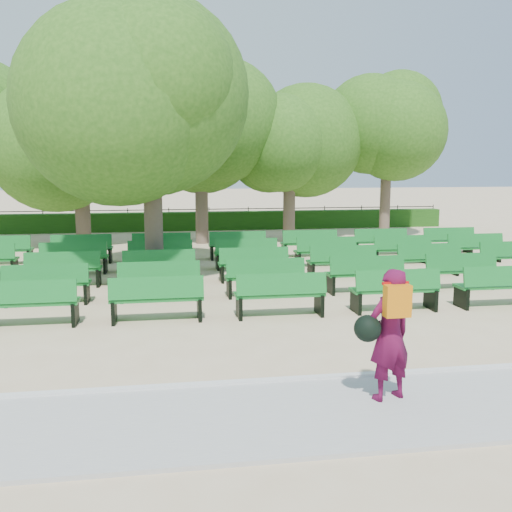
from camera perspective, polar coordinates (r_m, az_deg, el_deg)
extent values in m
plane|color=#CBAF86|center=(14.65, -4.34, -3.72)|extent=(120.00, 120.00, 0.00)
cube|color=#AAAAA6|center=(7.66, 0.36, -15.91)|extent=(30.00, 2.20, 0.06)
cube|color=silver|center=(8.69, -0.90, -12.60)|extent=(30.00, 0.12, 0.10)
cube|color=#1E4C13|center=(28.40, -6.67, 3.48)|extent=(26.00, 0.70, 0.90)
cube|color=#137026|center=(16.07, -0.30, -0.77)|extent=(1.98, 0.70, 0.06)
cube|color=#137026|center=(15.80, -0.17, 0.05)|extent=(1.95, 0.30, 0.46)
cylinder|color=brown|center=(16.11, -10.22, 3.67)|extent=(0.51, 0.51, 3.51)
ellipsoid|color=#36671B|center=(16.12, -10.56, 15.09)|extent=(5.29, 5.29, 4.76)
imported|color=#4F0B2C|center=(8.05, 13.22, -7.67)|extent=(0.77, 0.62, 1.83)
cube|color=orange|center=(7.73, 13.94, -4.37)|extent=(0.34, 0.17, 0.43)
sphere|color=black|center=(7.84, 11.09, -7.12)|extent=(0.37, 0.37, 0.37)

